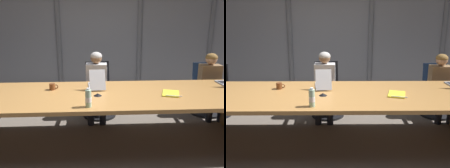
# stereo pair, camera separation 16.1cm
# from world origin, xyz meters

# --- Properties ---
(ground_plane) EXTENTS (14.49, 14.49, 0.00)m
(ground_plane) POSITION_xyz_m (0.00, 0.00, 0.00)
(ground_plane) COLOR #6B6056
(conference_table) EXTENTS (4.75, 1.31, 0.74)m
(conference_table) POSITION_xyz_m (0.00, 0.00, 0.61)
(conference_table) COLOR #B77F42
(conference_table) RESTS_ON ground_plane
(curtain_backdrop) EXTENTS (7.24, 0.17, 3.01)m
(curtain_backdrop) POSITION_xyz_m (-0.00, 2.56, 1.51)
(curtain_backdrop) COLOR gray
(curtain_backdrop) RESTS_ON ground_plane
(laptop_left_mid) EXTENTS (0.26, 0.48, 0.29)m
(laptop_left_mid) POSITION_xyz_m (-0.02, 0.31, 0.80)
(laptop_left_mid) COLOR #BCBCC1
(laptop_left_mid) RESTS_ON conference_table
(office_chair_left_mid) EXTENTS (0.60, 0.60, 0.97)m
(office_chair_left_mid) POSITION_xyz_m (0.02, 1.06, 0.36)
(office_chair_left_mid) COLOR black
(office_chair_left_mid) RESTS_ON ground_plane
(office_chair_center) EXTENTS (0.60, 0.60, 0.93)m
(office_chair_center) POSITION_xyz_m (2.03, 1.06, 0.35)
(office_chair_center) COLOR navy
(office_chair_center) RESTS_ON ground_plane
(person_left_mid) EXTENTS (0.37, 0.55, 1.18)m
(person_left_mid) POSITION_xyz_m (-0.02, 0.90, 0.67)
(person_left_mid) COLOR silver
(person_left_mid) RESTS_ON ground_plane
(person_center) EXTENTS (0.38, 0.55, 1.14)m
(person_center) POSITION_xyz_m (2.02, 0.90, 0.65)
(person_center) COLOR olive
(person_center) RESTS_ON ground_plane
(water_bottle_primary) EXTENTS (0.07, 0.07, 0.23)m
(water_bottle_primary) POSITION_xyz_m (-0.11, -0.51, 0.85)
(water_bottle_primary) COLOR #ADD1B2
(water_bottle_primary) RESTS_ON conference_table
(coffee_mug_near) EXTENTS (0.13, 0.08, 0.09)m
(coffee_mug_near) POSITION_xyz_m (-0.65, 0.22, 0.79)
(coffee_mug_near) COLOR brown
(coffee_mug_near) RESTS_ON conference_table
(conference_mic_left_side) EXTENTS (0.11, 0.11, 0.03)m
(conference_mic_left_side) POSITION_xyz_m (0.00, -0.10, 0.76)
(conference_mic_left_side) COLOR black
(conference_mic_left_side) RESTS_ON conference_table
(spiral_notepad) EXTENTS (0.30, 0.36, 0.03)m
(spiral_notepad) POSITION_xyz_m (1.00, -0.08, 0.75)
(spiral_notepad) COLOR yellow
(spiral_notepad) RESTS_ON conference_table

